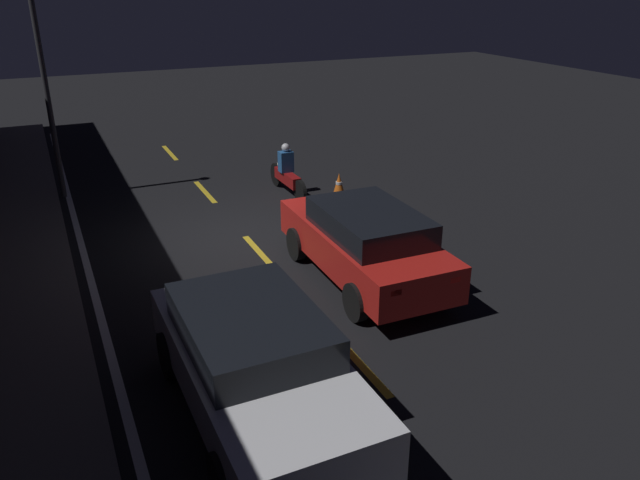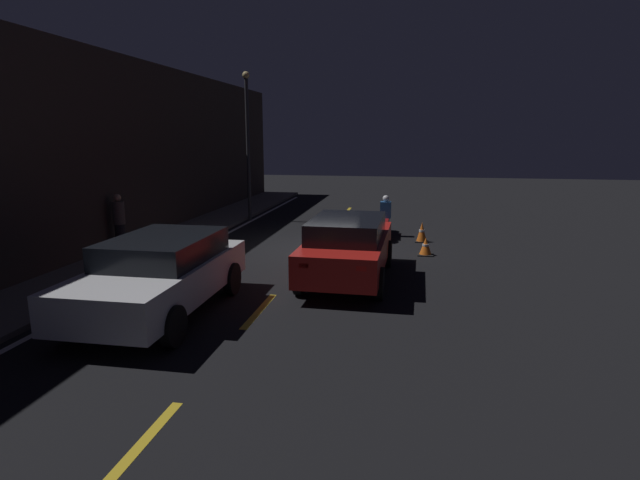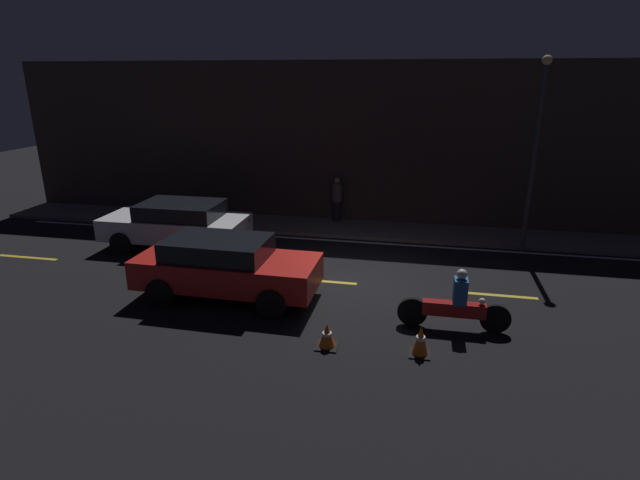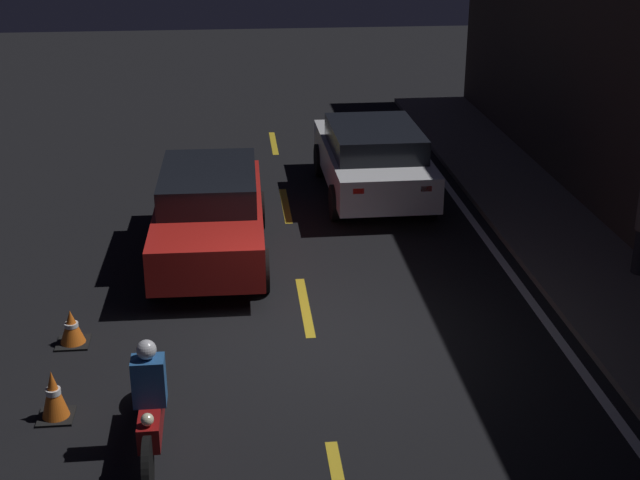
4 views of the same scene
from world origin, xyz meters
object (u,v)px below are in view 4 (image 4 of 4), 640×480
motorcycle (152,402)px  taxi_red (210,212)px  traffic_cone_near (72,328)px  sedan_white (373,157)px  traffic_cone_mid (54,395)px

motorcycle → taxi_red: bearing=173.4°
taxi_red → traffic_cone_near: size_ratio=8.67×
sedan_white → motorcycle: sedan_white is taller
taxi_red → motorcycle: taxi_red is taller
traffic_cone_near → traffic_cone_mid: (1.84, 0.08, 0.06)m
sedan_white → taxi_red: taxi_red is taller
sedan_white → taxi_red: size_ratio=1.01×
motorcycle → traffic_cone_mid: size_ratio=3.76×
taxi_red → traffic_cone_mid: bearing=-19.9°
sedan_white → motorcycle: (8.30, -3.78, -0.24)m
taxi_red → motorcycle: size_ratio=1.86×
traffic_cone_near → traffic_cone_mid: size_ratio=0.81×
motorcycle → traffic_cone_mid: (-0.68, -1.21, -0.25)m
sedan_white → traffic_cone_mid: sedan_white is taller
motorcycle → traffic_cone_near: (-2.52, -1.29, -0.31)m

